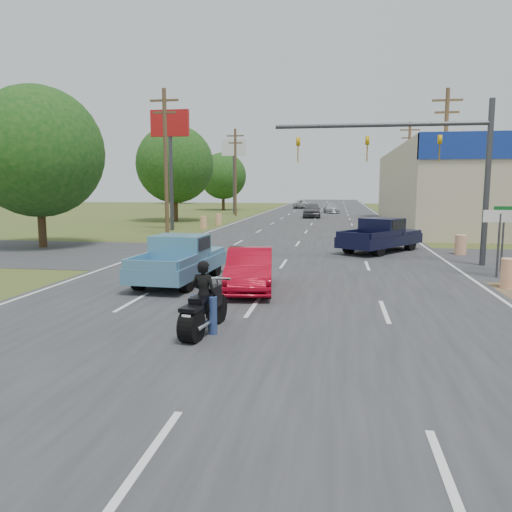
% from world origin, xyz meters
% --- Properties ---
extents(ground, '(200.00, 200.00, 0.00)m').
position_xyz_m(ground, '(0.00, 0.00, 0.00)').
color(ground, '#445220').
rests_on(ground, ground).
extents(main_road, '(15.00, 180.00, 0.02)m').
position_xyz_m(main_road, '(0.00, 40.00, 0.01)').
color(main_road, '#2D2D30').
rests_on(main_road, ground).
extents(cross_road, '(120.00, 10.00, 0.02)m').
position_xyz_m(cross_road, '(0.00, 18.00, 0.01)').
color(cross_road, '#2D2D30').
rests_on(cross_road, ground).
extents(utility_pole_2, '(2.00, 0.28, 10.00)m').
position_xyz_m(utility_pole_2, '(9.50, 31.00, 5.32)').
color(utility_pole_2, '#4C3823').
rests_on(utility_pole_2, ground).
extents(utility_pole_3, '(2.00, 0.28, 10.00)m').
position_xyz_m(utility_pole_3, '(9.50, 49.00, 5.32)').
color(utility_pole_3, '#4C3823').
rests_on(utility_pole_3, ground).
extents(utility_pole_5, '(2.00, 0.28, 10.00)m').
position_xyz_m(utility_pole_5, '(-9.50, 28.00, 5.32)').
color(utility_pole_5, '#4C3823').
rests_on(utility_pole_5, ground).
extents(utility_pole_6, '(2.00, 0.28, 10.00)m').
position_xyz_m(utility_pole_6, '(-9.50, 52.00, 5.32)').
color(utility_pole_6, '#4C3823').
rests_on(utility_pole_6, ground).
extents(tree_0, '(7.14, 7.14, 8.84)m').
position_xyz_m(tree_0, '(-14.00, 20.00, 5.26)').
color(tree_0, '#422D19').
rests_on(tree_0, ground).
extents(tree_1, '(7.56, 7.56, 9.36)m').
position_xyz_m(tree_1, '(-13.50, 42.00, 5.57)').
color(tree_1, '#422D19').
rests_on(tree_1, ground).
extents(tree_2, '(6.72, 6.72, 8.32)m').
position_xyz_m(tree_2, '(-14.20, 66.00, 4.95)').
color(tree_2, '#422D19').
rests_on(tree_2, ground).
extents(tree_4, '(9.24, 9.24, 11.44)m').
position_xyz_m(tree_4, '(-55.00, 75.00, 6.82)').
color(tree_4, '#422D19').
rests_on(tree_4, ground).
extents(tree_5, '(7.98, 7.98, 9.88)m').
position_xyz_m(tree_5, '(30.00, 95.00, 5.88)').
color(tree_5, '#422D19').
rests_on(tree_5, ground).
extents(tree_6, '(8.82, 8.82, 10.92)m').
position_xyz_m(tree_6, '(-30.00, 95.00, 6.51)').
color(tree_6, '#422D19').
rests_on(tree_6, ground).
extents(barrel_0, '(0.56, 0.56, 1.00)m').
position_xyz_m(barrel_0, '(8.00, 12.00, 0.50)').
color(barrel_0, orange).
rests_on(barrel_0, ground).
extents(barrel_1, '(0.56, 0.56, 1.00)m').
position_xyz_m(barrel_1, '(8.40, 20.50, 0.50)').
color(barrel_1, orange).
rests_on(barrel_1, ground).
extents(barrel_2, '(0.56, 0.56, 1.00)m').
position_xyz_m(barrel_2, '(-8.50, 34.00, 0.50)').
color(barrel_2, orange).
rests_on(barrel_2, ground).
extents(barrel_3, '(0.56, 0.56, 1.00)m').
position_xyz_m(barrel_3, '(-8.20, 38.00, 0.50)').
color(barrel_3, orange).
rests_on(barrel_3, ground).
extents(pole_sign_left_near, '(3.00, 0.35, 9.20)m').
position_xyz_m(pole_sign_left_near, '(-10.50, 32.00, 7.17)').
color(pole_sign_left_near, '#3F3F44').
rests_on(pole_sign_left_near, ground).
extents(pole_sign_left_far, '(3.00, 0.35, 9.20)m').
position_xyz_m(pole_sign_left_far, '(-10.50, 56.00, 7.17)').
color(pole_sign_left_far, '#3F3F44').
rests_on(pole_sign_left_far, ground).
extents(lane_sign, '(1.20, 0.08, 2.52)m').
position_xyz_m(lane_sign, '(8.20, 14.00, 1.90)').
color(lane_sign, '#3F3F44').
rests_on(lane_sign, ground).
extents(street_name_sign, '(0.80, 0.08, 2.61)m').
position_xyz_m(street_name_sign, '(8.80, 15.50, 1.61)').
color(street_name_sign, '#3F3F44').
rests_on(street_name_sign, ground).
extents(signal_mast, '(9.12, 0.40, 7.00)m').
position_xyz_m(signal_mast, '(5.82, 17.00, 4.80)').
color(signal_mast, '#3F3F44').
rests_on(signal_mast, ground).
extents(red_convertible, '(1.97, 4.29, 1.36)m').
position_xyz_m(red_convertible, '(-0.50, 10.27, 0.68)').
color(red_convertible, '#A1071A').
rests_on(red_convertible, ground).
extents(motorcycle, '(0.81, 2.36, 1.20)m').
position_xyz_m(motorcycle, '(-0.71, 5.22, 0.53)').
color(motorcycle, black).
rests_on(motorcycle, ground).
extents(rider, '(0.64, 0.47, 1.62)m').
position_xyz_m(rider, '(-0.70, 5.29, 0.81)').
color(rider, black).
rests_on(rider, ground).
extents(blue_pickup, '(2.25, 5.18, 1.68)m').
position_xyz_m(blue_pickup, '(-3.17, 11.32, 0.85)').
color(blue_pickup, black).
rests_on(blue_pickup, ground).
extents(navy_pickup, '(4.72, 5.52, 1.76)m').
position_xyz_m(navy_pickup, '(4.60, 21.03, 0.89)').
color(navy_pickup, black).
rests_on(navy_pickup, ground).
extents(distant_car_grey, '(2.12, 4.87, 1.63)m').
position_xyz_m(distant_car_grey, '(-0.50, 50.00, 0.82)').
color(distant_car_grey, '#4E4D51').
rests_on(distant_car_grey, ground).
extents(distant_car_silver, '(2.34, 4.52, 1.25)m').
position_xyz_m(distant_car_silver, '(1.51, 60.56, 0.63)').
color(distant_car_silver, '#B1B1B6').
rests_on(distant_car_silver, ground).
extents(distant_car_white, '(2.24, 4.85, 1.35)m').
position_xyz_m(distant_car_white, '(-3.41, 73.97, 0.67)').
color(distant_car_white, silver).
rests_on(distant_car_white, ground).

